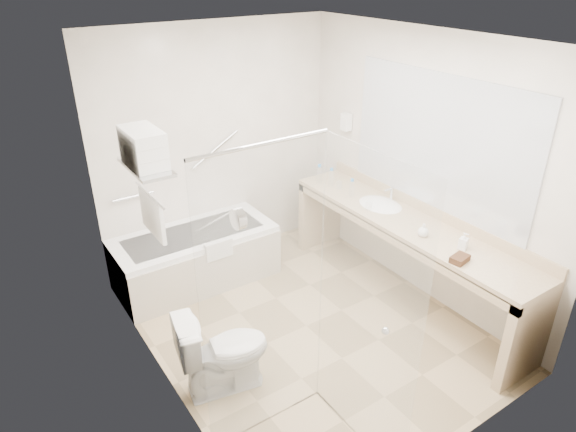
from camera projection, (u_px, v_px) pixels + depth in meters
floor at (306, 326)px, 4.69m from camera, size 3.20×3.20×0.00m
ceiling at (312, 40)px, 3.55m from camera, size 2.60×3.20×0.10m
wall_back at (218, 147)px, 5.30m from camera, size 2.60×0.10×2.50m
wall_front at (473, 301)px, 2.94m from camera, size 2.60×0.10×2.50m
wall_left at (154, 248)px, 3.47m from camera, size 0.10×3.20×2.50m
wall_right at (422, 169)px, 4.77m from camera, size 0.10×3.20×2.50m
bathtub at (196, 257)px, 5.23m from camera, size 1.60×0.73×0.59m
grab_bar_short at (133, 197)px, 4.94m from camera, size 0.40×0.03×0.03m
grab_bar_long at (215, 149)px, 5.25m from camera, size 0.53×0.03×0.33m
shower_enclosure at (314, 306)px, 3.20m from camera, size 0.96×0.91×2.11m
towel_shelf at (145, 159)px, 3.57m from camera, size 0.24×0.55×0.81m
vanity_counter at (406, 241)px, 4.80m from camera, size 0.55×2.70×0.95m
sink at (380, 207)px, 5.03m from camera, size 0.40×0.52×0.14m
faucet at (392, 193)px, 5.05m from camera, size 0.03×0.03×0.14m
mirror at (438, 143)px, 4.52m from camera, size 0.02×2.00×1.20m
hairdryer_unit at (346, 122)px, 5.43m from camera, size 0.08×0.10×0.18m
toilet at (224, 351)px, 3.88m from camera, size 0.76×0.52×0.69m
amenity_basket at (460, 259)px, 4.06m from camera, size 0.17×0.13×0.05m
soap_bottle_a at (463, 245)px, 4.24m from camera, size 0.11×0.16×0.07m
soap_bottle_b at (423, 231)px, 4.42m from camera, size 0.13×0.15×0.09m
water_bottle_left at (319, 174)px, 5.44m from camera, size 0.06×0.06×0.21m
water_bottle_mid at (352, 188)px, 5.14m from camera, size 0.06×0.06×0.19m
water_bottle_right at (331, 177)px, 5.39m from camera, size 0.06×0.06×0.19m
drinking_glass_near at (369, 206)px, 4.88m from camera, size 0.07×0.07×0.08m
drinking_glass_far at (339, 185)px, 5.34m from camera, size 0.08×0.08×0.08m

